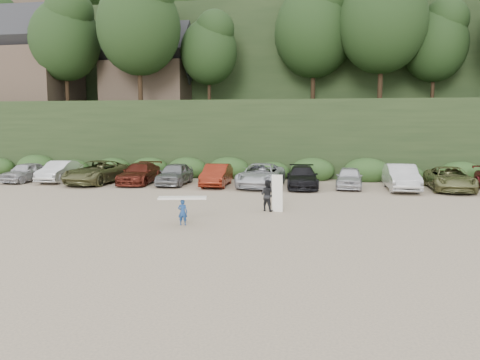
# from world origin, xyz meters

# --- Properties ---
(ground) EXTENTS (120.00, 120.00, 0.00)m
(ground) POSITION_xyz_m (0.00, 0.00, 0.00)
(ground) COLOR tan
(ground) RESTS_ON ground
(hillside_backdrop) EXTENTS (90.00, 41.50, 28.00)m
(hillside_backdrop) POSITION_xyz_m (-0.26, 35.93, 11.22)
(hillside_backdrop) COLOR black
(hillside_backdrop) RESTS_ON ground
(parked_cars) EXTENTS (34.14, 6.26, 1.64)m
(parked_cars) POSITION_xyz_m (-0.00, 10.04, 0.75)
(parked_cars) COLOR #B3B3B8
(parked_cars) RESTS_ON ground
(child_surfer) EXTENTS (2.06, 0.96, 1.19)m
(child_surfer) POSITION_xyz_m (-0.89, -2.16, 0.81)
(child_surfer) COLOR navy
(child_surfer) RESTS_ON ground
(adult_surfer) EXTENTS (1.23, 0.84, 1.81)m
(adult_surfer) POSITION_xyz_m (2.27, 1.56, 0.78)
(adult_surfer) COLOR black
(adult_surfer) RESTS_ON ground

